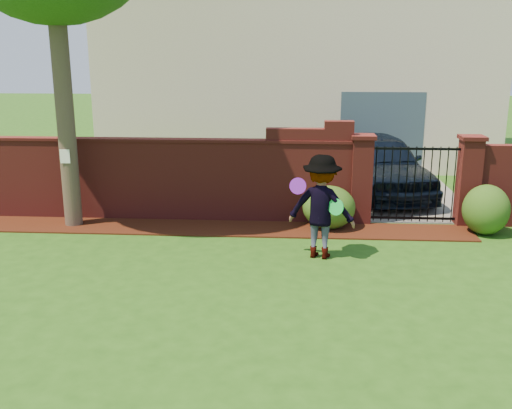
# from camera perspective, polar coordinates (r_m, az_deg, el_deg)

# --- Properties ---
(ground) EXTENTS (80.00, 80.00, 0.01)m
(ground) POSITION_cam_1_polar(r_m,az_deg,el_deg) (8.94, -2.96, -8.83)
(ground) COLOR #245014
(ground) RESTS_ON ground
(mulch_bed) EXTENTS (11.10, 1.08, 0.03)m
(mulch_bed) POSITION_cam_1_polar(r_m,az_deg,el_deg) (12.16, -5.58, -2.27)
(mulch_bed) COLOR black
(mulch_bed) RESTS_ON ground
(brick_wall) EXTENTS (8.70, 0.31, 2.16)m
(brick_wall) POSITION_cam_1_polar(r_m,az_deg,el_deg) (12.77, -9.91, 2.64)
(brick_wall) COLOR maroon
(brick_wall) RESTS_ON ground
(pillar_left) EXTENTS (0.50, 0.50, 1.88)m
(pillar_left) POSITION_cam_1_polar(r_m,az_deg,el_deg) (12.48, 10.19, 2.48)
(pillar_left) COLOR maroon
(pillar_left) RESTS_ON ground
(pillar_right) EXTENTS (0.50, 0.50, 1.88)m
(pillar_right) POSITION_cam_1_polar(r_m,az_deg,el_deg) (12.92, 19.94, 2.23)
(pillar_right) COLOR maroon
(pillar_right) RESTS_ON ground
(iron_gate) EXTENTS (1.78, 0.03, 1.60)m
(iron_gate) POSITION_cam_1_polar(r_m,az_deg,el_deg) (12.67, 15.11, 1.91)
(iron_gate) COLOR black
(iron_gate) RESTS_ON ground
(driveway) EXTENTS (3.20, 8.00, 0.01)m
(driveway) POSITION_cam_1_polar(r_m,az_deg,el_deg) (16.70, 12.35, 2.16)
(driveway) COLOR slate
(driveway) RESTS_ON ground
(house) EXTENTS (12.40, 6.40, 6.30)m
(house) POSITION_cam_1_polar(r_m,az_deg,el_deg) (20.12, 3.94, 13.64)
(house) COLOR beige
(house) RESTS_ON ground
(car) EXTENTS (2.70, 4.85, 1.56)m
(car) POSITION_cam_1_polar(r_m,az_deg,el_deg) (14.89, 12.12, 3.69)
(car) COLOR black
(car) RESTS_ON ground
(paper_notice) EXTENTS (0.20, 0.01, 0.28)m
(paper_notice) POSITION_cam_1_polar(r_m,az_deg,el_deg) (12.40, -18.06, 4.47)
(paper_notice) COLOR white
(paper_notice) RESTS_ON tree
(shrub_left) EXTENTS (1.08, 1.08, 0.89)m
(shrub_left) POSITION_cam_1_polar(r_m,az_deg,el_deg) (12.12, 7.09, -0.27)
(shrub_left) COLOR #204E17
(shrub_left) RESTS_ON ground
(shrub_middle) EXTENTS (0.91, 0.91, 1.00)m
(shrub_middle) POSITION_cam_1_polar(r_m,az_deg,el_deg) (12.48, 21.43, -0.47)
(shrub_middle) COLOR #204E17
(shrub_middle) RESTS_ON ground
(man) EXTENTS (1.33, 0.97, 1.84)m
(man) POSITION_cam_1_polar(r_m,az_deg,el_deg) (10.27, 6.29, -0.27)
(man) COLOR gray
(man) RESTS_ON ground
(frisbee_purple) EXTENTS (0.29, 0.11, 0.29)m
(frisbee_purple) POSITION_cam_1_polar(r_m,az_deg,el_deg) (10.04, 4.09, 1.81)
(frisbee_purple) COLOR purple
(frisbee_purple) RESTS_ON man
(frisbee_green) EXTENTS (0.28, 0.21, 0.29)m
(frisbee_green) POSITION_cam_1_polar(r_m,az_deg,el_deg) (10.08, 7.77, -0.24)
(frisbee_green) COLOR green
(frisbee_green) RESTS_ON man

